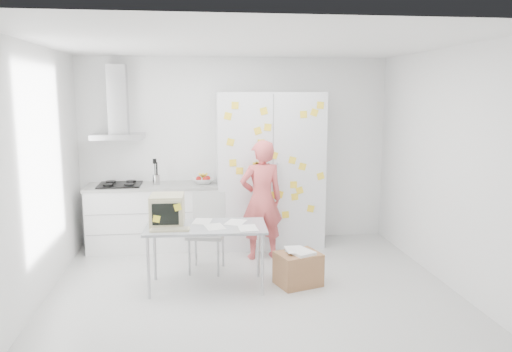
{
  "coord_description": "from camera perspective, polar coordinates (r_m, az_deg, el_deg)",
  "views": [
    {
      "loc": [
        -0.62,
        -5.3,
        2.2
      ],
      "look_at": [
        0.13,
        0.7,
        1.18
      ],
      "focal_mm": 35.0,
      "sensor_mm": 36.0,
      "label": 1
    }
  ],
  "objects": [
    {
      "name": "chair",
      "position": [
        6.27,
        -5.57,
        -5.77
      ],
      "size": [
        0.52,
        0.52,
        0.97
      ],
      "rotation": [
        0.0,
        0.0,
        -0.23
      ],
      "color": "#ABABA9",
      "rests_on": "ground"
    },
    {
      "name": "cardboard_box",
      "position": [
        5.86,
        4.85,
        -10.46
      ],
      "size": [
        0.57,
        0.51,
        0.42
      ],
      "rotation": [
        0.0,
        0.0,
        0.31
      ],
      "color": "#9D6C44",
      "rests_on": "ground"
    },
    {
      "name": "person",
      "position": [
        6.6,
        0.63,
        -2.74
      ],
      "size": [
        0.63,
        0.46,
        1.59
      ],
      "primitive_type": "imported",
      "rotation": [
        0.0,
        0.0,
        3.28
      ],
      "color": "#D55353",
      "rests_on": "ground"
    },
    {
      "name": "walls",
      "position": [
        6.11,
        -1.27,
        1.56
      ],
      "size": [
        4.52,
        4.01,
        2.7
      ],
      "color": "white",
      "rests_on": "ground"
    },
    {
      "name": "ceiling",
      "position": [
        5.36,
        -0.5,
        14.92
      ],
      "size": [
        4.5,
        4.0,
        0.02
      ],
      "primitive_type": "cube",
      "color": "white",
      "rests_on": "walls"
    },
    {
      "name": "floor",
      "position": [
        5.77,
        -0.46,
        -12.94
      ],
      "size": [
        4.5,
        4.0,
        0.02
      ],
      "primitive_type": "cube",
      "color": "silver",
      "rests_on": "ground"
    },
    {
      "name": "counter_run",
      "position": [
        7.23,
        -11.57,
        -4.47
      ],
      "size": [
        1.84,
        0.63,
        1.28
      ],
      "color": "white",
      "rests_on": "ground"
    },
    {
      "name": "desk",
      "position": [
        5.66,
        -8.52,
        -4.74
      ],
      "size": [
        1.37,
        0.74,
        1.07
      ],
      "rotation": [
        0.0,
        0.0,
        -0.05
      ],
      "color": "#989BA1",
      "rests_on": "ground"
    },
    {
      "name": "tall_cabinet",
      "position": [
        7.14,
        1.54,
        0.69
      ],
      "size": [
        1.5,
        0.68,
        2.2
      ],
      "color": "silver",
      "rests_on": "ground"
    },
    {
      "name": "range_hood",
      "position": [
        7.21,
        -15.5,
        7.29
      ],
      "size": [
        0.7,
        0.48,
        1.01
      ],
      "color": "silver",
      "rests_on": "walls"
    }
  ]
}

